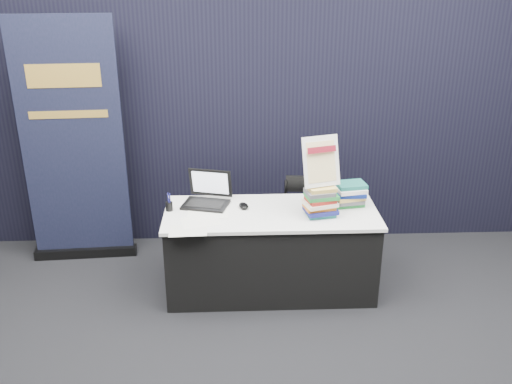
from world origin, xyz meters
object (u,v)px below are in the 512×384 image
object	(u,v)px
info_sign	(321,162)
pullup_banner	(75,158)
book_stack_tall	(320,201)
book_stack_short	(350,194)
stacking_chair	(307,222)
display_table	(271,251)
laptop	(206,196)

from	to	relation	value
info_sign	pullup_banner	size ratio (longest dim) A/B	0.18
pullup_banner	book_stack_tall	bearing A→B (deg)	-22.91
book_stack_short	stacking_chair	world-z (taller)	book_stack_short
book_stack_short	pullup_banner	xyz separation A→B (m)	(-2.46, 0.57, 0.17)
book_stack_tall	stacking_chair	xyz separation A→B (m)	(-0.04, 0.43, -0.39)
book_stack_tall	book_stack_short	world-z (taller)	book_stack_tall
info_sign	pullup_banner	bearing A→B (deg)	144.92
display_table	stacking_chair	distance (m)	0.50
book_stack_short	display_table	bearing A→B (deg)	-171.60
book_stack_tall	info_sign	bearing A→B (deg)	90.00
book_stack_tall	book_stack_short	size ratio (longest dim) A/B	1.07
info_sign	pullup_banner	world-z (taller)	pullup_banner
display_table	laptop	world-z (taller)	laptop
display_table	book_stack_short	size ratio (longest dim) A/B	7.06
laptop	book_stack_short	world-z (taller)	laptop
laptop	book_stack_tall	world-z (taller)	laptop
display_table	laptop	bearing A→B (deg)	161.13
laptop	pullup_banner	xyz separation A→B (m)	(-1.22, 0.48, 0.20)
pullup_banner	stacking_chair	size ratio (longest dim) A/B	2.62
display_table	book_stack_short	xyz separation A→B (m)	(0.68, 0.10, 0.48)
display_table	stacking_chair	bearing A→B (deg)	43.29
book_stack_tall	laptop	bearing A→B (deg)	163.44
stacking_chair	info_sign	bearing A→B (deg)	-78.54
stacking_chair	pullup_banner	bearing A→B (deg)	176.97
laptop	info_sign	world-z (taller)	info_sign
book_stack_short	pullup_banner	distance (m)	2.53
laptop	pullup_banner	size ratio (longest dim) A/B	0.19
book_stack_short	info_sign	bearing A→B (deg)	-150.72
display_table	book_stack_tall	world-z (taller)	book_stack_tall
display_table	stacking_chair	xyz separation A→B (m)	(0.36, 0.33, 0.11)
book_stack_short	laptop	bearing A→B (deg)	175.89
info_sign	stacking_chair	bearing A→B (deg)	79.12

